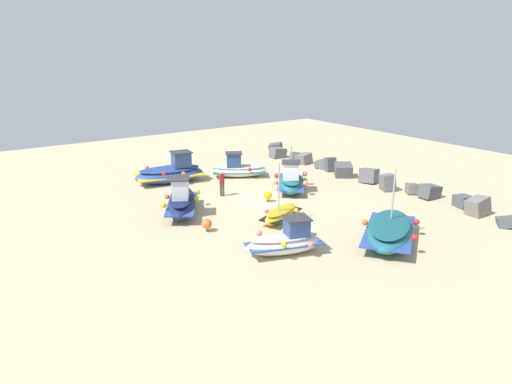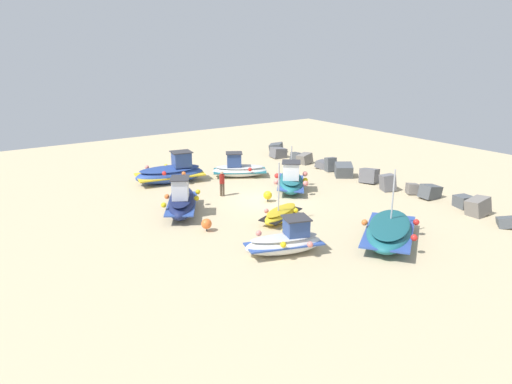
{
  "view_description": "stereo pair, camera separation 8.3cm",
  "coord_description": "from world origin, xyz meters",
  "px_view_note": "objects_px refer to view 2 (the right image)",
  "views": [
    {
      "loc": [
        22.53,
        -16.47,
        9.04
      ],
      "look_at": [
        0.66,
        -1.18,
        0.9
      ],
      "focal_mm": 33.26,
      "sensor_mm": 36.0,
      "label": 1
    },
    {
      "loc": [
        22.58,
        -16.4,
        9.04
      ],
      "look_at": [
        0.66,
        -1.18,
        0.9
      ],
      "focal_mm": 33.26,
      "sensor_mm": 36.0,
      "label": 2
    }
  ],
  "objects_px": {
    "fishing_boat_3": "(171,173)",
    "mooring_buoy_0": "(207,224)",
    "mooring_buoy_1": "(268,195)",
    "fishing_boat_2": "(239,169)",
    "fishing_boat_0": "(291,181)",
    "person_walking": "(222,182)",
    "fishing_boat_4": "(285,241)",
    "fishing_boat_5": "(281,214)",
    "fishing_boat_6": "(182,202)",
    "fishing_boat_1": "(389,231)"
  },
  "relations": [
    {
      "from": "fishing_boat_3",
      "to": "mooring_buoy_0",
      "type": "distance_m",
      "value": 9.89
    },
    {
      "from": "fishing_boat_3",
      "to": "mooring_buoy_1",
      "type": "relative_size",
      "value": 7.43
    },
    {
      "from": "fishing_boat_2",
      "to": "fishing_boat_0",
      "type": "bearing_deg",
      "value": 131.01
    },
    {
      "from": "fishing_boat_0",
      "to": "mooring_buoy_1",
      "type": "distance_m",
      "value": 2.92
    },
    {
      "from": "person_walking",
      "to": "mooring_buoy_1",
      "type": "distance_m",
      "value": 3.14
    },
    {
      "from": "fishing_boat_4",
      "to": "fishing_boat_5",
      "type": "distance_m",
      "value": 4.28
    },
    {
      "from": "mooring_buoy_0",
      "to": "person_walking",
      "type": "bearing_deg",
      "value": 141.57
    },
    {
      "from": "fishing_boat_6",
      "to": "fishing_boat_4",
      "type": "bearing_deg",
      "value": 41.42
    },
    {
      "from": "fishing_boat_2",
      "to": "person_walking",
      "type": "relative_size",
      "value": 2.56
    },
    {
      "from": "fishing_boat_1",
      "to": "mooring_buoy_1",
      "type": "height_order",
      "value": "fishing_boat_1"
    },
    {
      "from": "fishing_boat_4",
      "to": "mooring_buoy_0",
      "type": "bearing_deg",
      "value": 128.59
    },
    {
      "from": "fishing_boat_2",
      "to": "fishing_boat_5",
      "type": "height_order",
      "value": "fishing_boat_5"
    },
    {
      "from": "fishing_boat_4",
      "to": "fishing_boat_6",
      "type": "xyz_separation_m",
      "value": [
        -7.65,
        -1.46,
        0.13
      ]
    },
    {
      "from": "fishing_boat_2",
      "to": "fishing_boat_3",
      "type": "distance_m",
      "value": 4.93
    },
    {
      "from": "mooring_buoy_0",
      "to": "mooring_buoy_1",
      "type": "height_order",
      "value": "mooring_buoy_0"
    },
    {
      "from": "fishing_boat_4",
      "to": "fishing_boat_6",
      "type": "height_order",
      "value": "fishing_boat_6"
    },
    {
      "from": "fishing_boat_5",
      "to": "fishing_boat_2",
      "type": "bearing_deg",
      "value": 47.56
    },
    {
      "from": "fishing_boat_6",
      "to": "fishing_boat_0",
      "type": "bearing_deg",
      "value": 120.97
    },
    {
      "from": "fishing_boat_4",
      "to": "fishing_boat_6",
      "type": "relative_size",
      "value": 0.83
    },
    {
      "from": "fishing_boat_3",
      "to": "fishing_boat_2",
      "type": "bearing_deg",
      "value": -6.76
    },
    {
      "from": "fishing_boat_0",
      "to": "fishing_boat_3",
      "type": "height_order",
      "value": "fishing_boat_0"
    },
    {
      "from": "fishing_boat_1",
      "to": "fishing_boat_2",
      "type": "relative_size",
      "value": 1.29
    },
    {
      "from": "fishing_boat_4",
      "to": "fishing_boat_0",
      "type": "bearing_deg",
      "value": 67.91
    },
    {
      "from": "mooring_buoy_0",
      "to": "mooring_buoy_1",
      "type": "distance_m",
      "value": 5.88
    },
    {
      "from": "fishing_boat_5",
      "to": "person_walking",
      "type": "bearing_deg",
      "value": 69.94
    },
    {
      "from": "fishing_boat_2",
      "to": "fishing_boat_3",
      "type": "height_order",
      "value": "fishing_boat_3"
    },
    {
      "from": "fishing_boat_4",
      "to": "person_walking",
      "type": "height_order",
      "value": "fishing_boat_4"
    },
    {
      "from": "mooring_buoy_0",
      "to": "fishing_boat_2",
      "type": "bearing_deg",
      "value": 138.45
    },
    {
      "from": "fishing_boat_5",
      "to": "person_walking",
      "type": "xyz_separation_m",
      "value": [
        -5.69,
        -0.33,
        0.57
      ]
    },
    {
      "from": "fishing_boat_0",
      "to": "fishing_boat_1",
      "type": "bearing_deg",
      "value": 30.3
    },
    {
      "from": "fishing_boat_3",
      "to": "fishing_boat_5",
      "type": "relative_size",
      "value": 1.52
    },
    {
      "from": "fishing_boat_1",
      "to": "fishing_boat_6",
      "type": "bearing_deg",
      "value": -90.64
    },
    {
      "from": "mooring_buoy_0",
      "to": "fishing_boat_0",
      "type": "bearing_deg",
      "value": 111.8
    },
    {
      "from": "fishing_boat_6",
      "to": "person_walking",
      "type": "xyz_separation_m",
      "value": [
        -1.54,
        3.58,
        0.24
      ]
    },
    {
      "from": "fishing_boat_4",
      "to": "fishing_boat_6",
      "type": "bearing_deg",
      "value": 118.94
    },
    {
      "from": "fishing_boat_0",
      "to": "mooring_buoy_0",
      "type": "height_order",
      "value": "fishing_boat_0"
    },
    {
      "from": "fishing_boat_0",
      "to": "fishing_boat_4",
      "type": "distance_m",
      "value": 10.08
    },
    {
      "from": "fishing_boat_2",
      "to": "fishing_boat_5",
      "type": "bearing_deg",
      "value": 101.56
    },
    {
      "from": "fishing_boat_1",
      "to": "person_walking",
      "type": "distance_m",
      "value": 11.35
    },
    {
      "from": "fishing_boat_5",
      "to": "person_walking",
      "type": "relative_size",
      "value": 2.03
    },
    {
      "from": "fishing_boat_0",
      "to": "fishing_boat_5",
      "type": "xyz_separation_m",
      "value": [
        4.19,
        -4.05,
        -0.27
      ]
    },
    {
      "from": "fishing_boat_3",
      "to": "fishing_boat_4",
      "type": "bearing_deg",
      "value": -84.19
    },
    {
      "from": "fishing_boat_6",
      "to": "person_walking",
      "type": "relative_size",
      "value": 2.86
    },
    {
      "from": "fishing_boat_1",
      "to": "person_walking",
      "type": "bearing_deg",
      "value": -110.38
    },
    {
      "from": "fishing_boat_1",
      "to": "fishing_boat_4",
      "type": "xyz_separation_m",
      "value": [
        -1.79,
        -4.97,
        0.04
      ]
    },
    {
      "from": "fishing_boat_6",
      "to": "mooring_buoy_1",
      "type": "distance_m",
      "value": 5.38
    },
    {
      "from": "mooring_buoy_0",
      "to": "fishing_boat_6",
      "type": "bearing_deg",
      "value": 176.56
    },
    {
      "from": "fishing_boat_6",
      "to": "person_walking",
      "type": "bearing_deg",
      "value": 143.92
    },
    {
      "from": "fishing_boat_1",
      "to": "mooring_buoy_0",
      "type": "height_order",
      "value": "fishing_boat_1"
    },
    {
      "from": "fishing_boat_0",
      "to": "mooring_buoy_1",
      "type": "xyz_separation_m",
      "value": [
        1.09,
        -2.7,
        -0.23
      ]
    }
  ]
}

